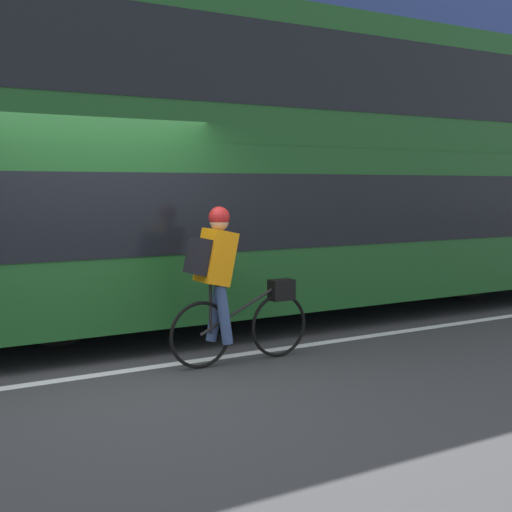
% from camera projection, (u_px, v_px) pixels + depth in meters
% --- Properties ---
extents(ground_plane, '(80.00, 80.00, 0.00)m').
position_uv_depth(ground_plane, '(120.00, 378.00, 6.77)').
color(ground_plane, '#38383A').
extents(road_center_line, '(50.00, 0.14, 0.01)m').
position_uv_depth(road_center_line, '(113.00, 373.00, 6.94)').
color(road_center_line, silver).
rests_on(road_center_line, ground_plane).
extents(bus, '(10.83, 2.47, 3.95)m').
position_uv_depth(bus, '(297.00, 159.00, 9.74)').
color(bus, black).
rests_on(bus, ground_plane).
extents(cyclist_on_bike, '(1.61, 0.32, 1.61)m').
position_uv_depth(cyclist_on_bike, '(226.00, 280.00, 7.18)').
color(cyclist_on_bike, black).
rests_on(cyclist_on_bike, ground_plane).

